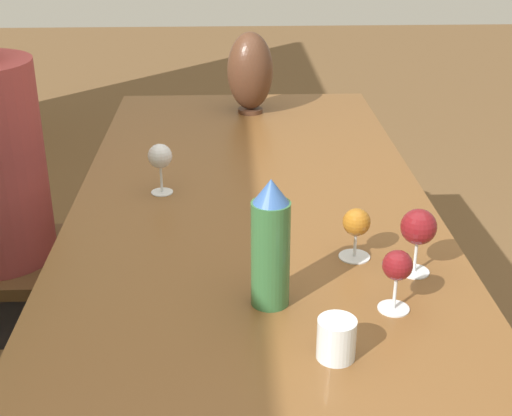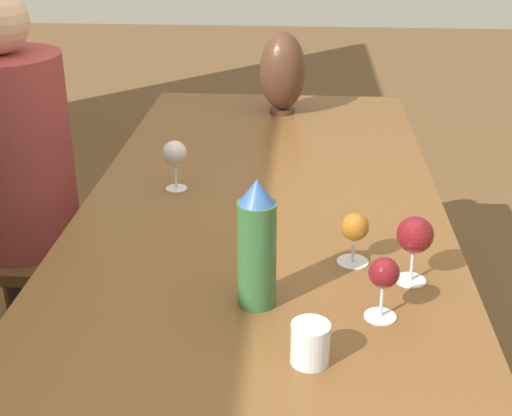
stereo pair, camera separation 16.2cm
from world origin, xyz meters
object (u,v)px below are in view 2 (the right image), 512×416
water_tumbler (310,343)px  wine_glass_3 (175,154)px  wine_glass_0 (384,275)px  chair_far (3,224)px  vase (283,72)px  wine_glass_1 (415,236)px  person_far (24,181)px  water_bottle (257,245)px  wine_glass_4 (355,229)px

water_tumbler → wine_glass_3: bearing=26.1°
wine_glass_0 → wine_glass_3: size_ratio=0.93×
wine_glass_0 → chair_far: size_ratio=0.13×
vase → wine_glass_1: (-1.20, -0.32, -0.05)m
person_far → wine_glass_3: bearing=-112.7°
water_bottle → wine_glass_0: bearing=-98.0°
person_far → wine_glass_4: bearing=-121.4°
vase → water_bottle: bearing=179.9°
vase → wine_glass_4: (-1.13, -0.20, -0.07)m
water_bottle → chair_far: size_ratio=0.27×
wine_glass_3 → chair_far: chair_far is taller
water_bottle → person_far: (0.79, 0.79, -0.21)m
vase → wine_glass_0: size_ratio=2.27×
water_tumbler → chair_far: bearing=45.4°
chair_far → wine_glass_4: bearing=-119.2°
wine_glass_1 → person_far: person_far is taller
water_bottle → person_far: 1.14m
wine_glass_4 → chair_far: (0.61, 1.09, -0.32)m
person_far → wine_glass_1: bearing=-121.4°
vase → chair_far: 1.10m
water_tumbler → person_far: (0.98, 0.90, -0.12)m
water_tumbler → vase: 1.51m
vase → person_far: person_far is taller
water_tumbler → wine_glass_0: size_ratio=0.60×
wine_glass_4 → chair_far: 1.29m
vase → person_far: 0.98m
wine_glass_0 → person_far: size_ratio=0.10×
vase → wine_glass_0: 1.37m
wine_glass_0 → person_far: 1.34m
water_bottle → wine_glass_1: bearing=-71.0°
water_bottle → wine_glass_4: water_bottle is taller
water_tumbler → wine_glass_1: wine_glass_1 is taller
wine_glass_0 → wine_glass_1: bearing=-27.8°
water_bottle → wine_glass_4: (0.18, -0.20, -0.05)m
wine_glass_0 → person_far: person_far is taller
wine_glass_3 → wine_glass_4: 0.61m
water_bottle → wine_glass_0: (-0.03, -0.25, -0.04)m
wine_glass_1 → wine_glass_3: bearing=51.8°
wine_glass_1 → vase: bearing=14.9°
wine_glass_0 → water_bottle: bearing=82.0°
wine_glass_0 → person_far: bearing=51.5°
wine_glass_3 → wine_glass_4: size_ratio=1.17×
wine_glass_3 → water_bottle: bearing=-155.2°
wine_glass_1 → person_far: bearing=58.6°
vase → person_far: (-0.52, 0.80, -0.23)m
water_tumbler → wine_glass_0: bearing=-42.2°
vase → chair_far: (-0.52, 0.89, -0.39)m
wine_glass_4 → person_far: 1.18m
wine_glass_0 → wine_glass_3: wine_glass_3 is taller
vase → wine_glass_3: 0.79m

